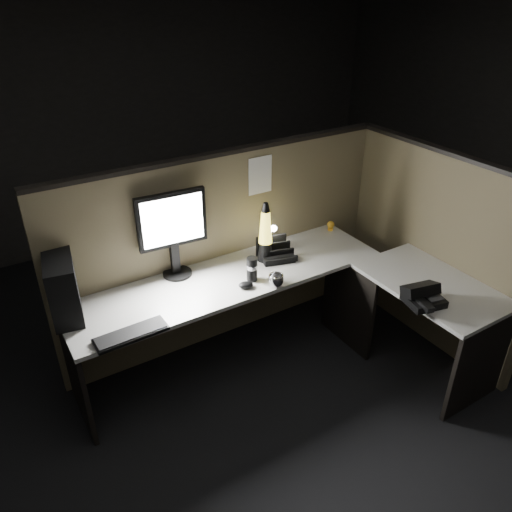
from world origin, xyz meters
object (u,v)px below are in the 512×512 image
monitor (173,227)px  lava_lamp (265,237)px  desk_phone (422,296)px  keyboard (131,334)px  pc_tower (63,288)px

monitor → lava_lamp: bearing=-10.0°
lava_lamp → desk_phone: lava_lamp is taller
keyboard → lava_lamp: 1.22m
monitor → pc_tower: bearing=-168.8°
pc_tower → lava_lamp: size_ratio=0.86×
pc_tower → lava_lamp: bearing=6.9°
pc_tower → keyboard: (0.26, -0.41, -0.19)m
pc_tower → desk_phone: bearing=-18.9°
keyboard → monitor: bearing=42.7°
lava_lamp → desk_phone: size_ratio=1.70×
pc_tower → monitor: 0.80m
monitor → lava_lamp: 0.69m
keyboard → lava_lamp: size_ratio=0.95×
monitor → keyboard: 0.81m
lava_lamp → desk_phone: bearing=-61.0°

